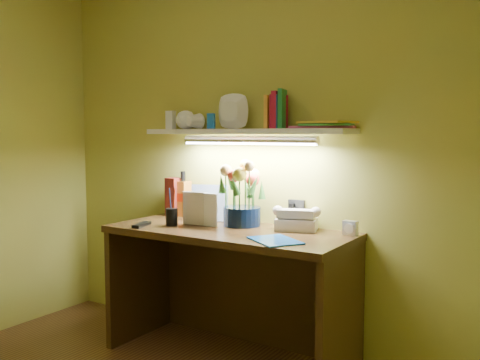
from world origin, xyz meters
name	(u,v)px	position (x,y,z in m)	size (l,w,h in m)	color
desk	(229,294)	(0.00, 1.20, 0.38)	(1.40, 0.60, 0.75)	#36220E
flower_bouquet	(242,193)	(0.00, 1.34, 0.94)	(0.24, 0.24, 0.39)	#091633
telephone	(297,218)	(0.33, 1.38, 0.82)	(0.22, 0.17, 0.13)	beige
desk_clock	(350,228)	(0.64, 1.40, 0.79)	(0.08, 0.04, 0.08)	silver
whisky_bottle	(183,194)	(-0.51, 1.44, 0.90)	(0.08, 0.08, 0.29)	#B2641E
whisky_box	(173,197)	(-0.58, 1.42, 0.88)	(0.08, 0.08, 0.25)	#5A1812
pen_cup	(172,211)	(-0.35, 1.13, 0.83)	(0.07, 0.07, 0.17)	black
art_card	(210,203)	(-0.26, 1.38, 0.86)	(0.22, 0.04, 0.22)	white
tv_remote	(142,225)	(-0.48, 1.01, 0.76)	(0.05, 0.16, 0.02)	black
blue_folder	(275,240)	(0.38, 1.04, 0.75)	(0.27, 0.20, 0.01)	blue
desk_book_a	(183,208)	(-0.33, 1.20, 0.85)	(0.15, 0.02, 0.20)	beige
desk_book_b	(199,209)	(-0.23, 1.22, 0.85)	(0.14, 0.01, 0.19)	white
wall_shelf	(248,125)	(0.01, 1.38, 1.34)	(1.32, 0.34, 0.25)	white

